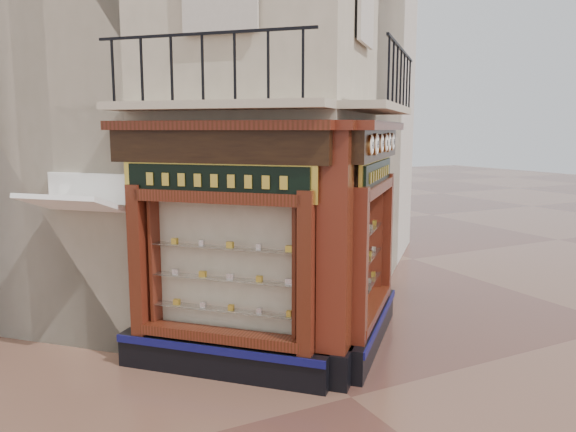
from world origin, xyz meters
TOP-DOWN VIEW (x-y plane):
  - ground at (0.00, 0.00)m, footprint 80.00×80.00m
  - main_building at (0.00, 6.16)m, footprint 11.31×11.31m
  - neighbour_left at (-2.47, 8.63)m, footprint 11.31×11.31m
  - neighbour_right at (2.47, 8.63)m, footprint 11.31×11.31m
  - shopfront_left at (-1.41, 1.57)m, footprint 2.86×2.86m
  - shopfront_right at (1.41, 1.57)m, footprint 2.86×2.86m
  - corner_pilaster at (0.00, 0.50)m, footprint 0.85×0.85m
  - balcony at (0.00, 1.49)m, footprint 5.94×2.97m
  - clock_a at (0.59, 0.48)m, footprint 0.25×0.25m
  - clock_b at (0.93, 0.82)m, footprint 0.28×0.28m
  - clock_c at (1.31, 1.21)m, footprint 0.26×0.26m
  - clock_d at (1.68, 1.58)m, footprint 0.26×0.26m
  - clock_e at (1.96, 1.86)m, footprint 0.28×0.28m
  - clock_f at (2.31, 2.21)m, footprint 0.27×0.27m
  - awning at (-3.34, 3.13)m, footprint 1.75×1.75m
  - signboard_left at (-1.46, 1.51)m, footprint 2.27×2.27m
  - signboard_right at (1.46, 1.51)m, footprint 2.06×2.06m

SIDE VIEW (x-z plane):
  - ground at x=0.00m, z-range 0.00..0.00m
  - awning at x=-3.34m, z-range -0.19..0.19m
  - corner_pilaster at x=0.00m, z-range -0.04..3.94m
  - shopfront_left at x=-1.41m, z-range -0.01..3.97m
  - shopfront_right at x=1.41m, z-range -0.01..3.97m
  - signboard_right at x=1.46m, z-range 2.82..3.38m
  - signboard_left at x=-1.46m, z-range 2.80..3.40m
  - clock_a at x=0.59m, z-range 3.47..3.77m
  - clock_b at x=0.93m, z-range 3.45..3.79m
  - clock_c at x=1.31m, z-range 3.46..3.78m
  - clock_e at x=1.96m, z-range 3.45..3.79m
  - clock_d at x=1.68m, z-range 3.46..3.78m
  - clock_f at x=2.31m, z-range 3.46..3.78m
  - balcony at x=0.00m, z-range 3.70..4.73m
  - neighbour_left at x=-2.47m, z-range 0.00..11.00m
  - neighbour_right at x=2.47m, z-range 0.00..11.00m
  - main_building at x=0.00m, z-range 0.00..12.00m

